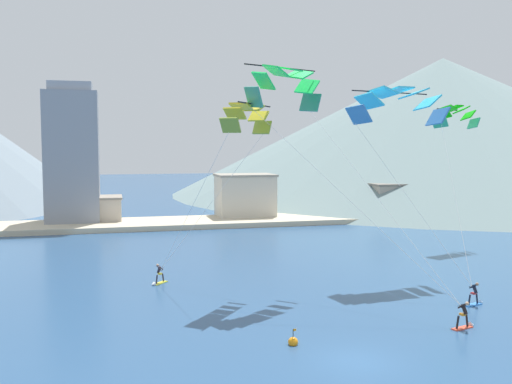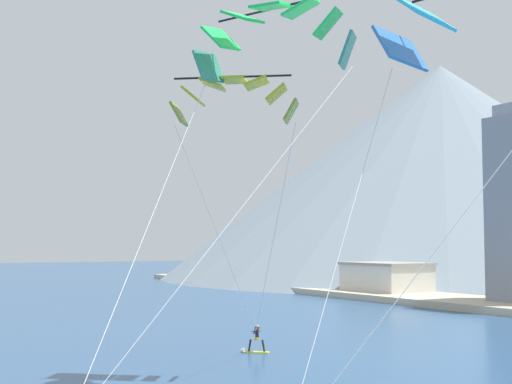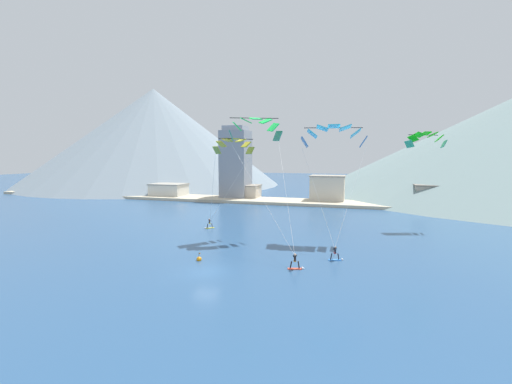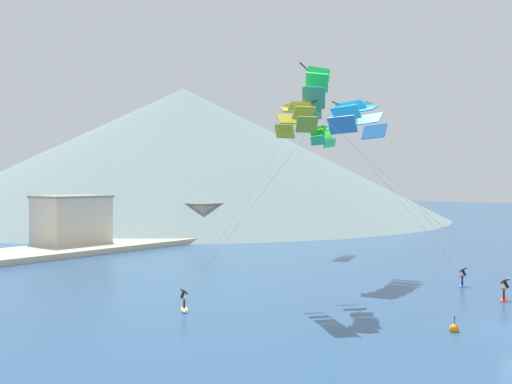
# 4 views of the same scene
# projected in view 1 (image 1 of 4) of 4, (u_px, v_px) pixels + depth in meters

# --- Properties ---
(ground_plane) EXTENTS (400.00, 400.00, 0.00)m
(ground_plane) POSITION_uv_depth(u_px,v_px,m) (356.00, 362.00, 28.92)
(ground_plane) COLOR navy
(kitesurfer_near_lead) EXTENTS (1.78, 0.89, 1.71)m
(kitesurfer_near_lead) POSITION_uv_depth(u_px,v_px,m) (476.00, 298.00, 39.22)
(kitesurfer_near_lead) COLOR #337FDB
(kitesurfer_near_lead) RESTS_ON ground
(kitesurfer_near_trail) EXTENTS (1.48, 1.54, 1.63)m
(kitesurfer_near_trail) POSITION_uv_depth(u_px,v_px,m) (158.00, 279.00, 45.16)
(kitesurfer_near_trail) COLOR yellow
(kitesurfer_near_trail) RESTS_ON ground
(kitesurfer_mid_center) EXTENTS (1.78, 0.86, 1.80)m
(kitesurfer_mid_center) POSITION_uv_depth(u_px,v_px,m) (465.00, 319.00, 34.17)
(kitesurfer_mid_center) COLOR #E54C33
(kitesurfer_mid_center) RESTS_ON ground
(parafoil_kite_near_lead) EXTENTS (8.82, 11.01, 14.38)m
(parafoil_kite_near_lead) POSITION_uv_depth(u_px,v_px,m) (399.00, 102.00, 46.51)
(parafoil_kite_near_lead) COLOR #3475BC
(parafoil_kite_near_trail) EXTENTS (8.32, 7.50, 12.75)m
(parafoil_kite_near_trail) POSITION_uv_depth(u_px,v_px,m) (247.00, 115.00, 41.14)
(parafoil_kite_near_trail) COLOR olive
(parafoil_kite_mid_center) EXTENTS (11.08, 13.93, 15.42)m
(parafoil_kite_mid_center) POSITION_uv_depth(u_px,v_px,m) (287.00, 84.00, 41.87)
(parafoil_kite_mid_center) COLOR teal
(parafoil_kite_distant_high_outer) EXTENTS (6.19, 4.14, 2.54)m
(parafoil_kite_distant_high_outer) POSITION_uv_depth(u_px,v_px,m) (455.00, 114.00, 61.48)
(parafoil_kite_distant_high_outer) COLOR #2CAC76
(race_marker_buoy) EXTENTS (0.56, 0.56, 1.02)m
(race_marker_buoy) POSITION_uv_depth(u_px,v_px,m) (293.00, 342.00, 31.36)
(race_marker_buoy) COLOR orange
(race_marker_buoy) RESTS_ON ground
(shoreline_strip) EXTENTS (180.00, 10.00, 0.70)m
(shoreline_strip) POSITION_uv_depth(u_px,v_px,m) (201.00, 222.00, 79.36)
(shoreline_strip) COLOR beige
(shoreline_strip) RESTS_ON ground
(shore_building_promenade_mid) EXTENTS (8.38, 5.81, 3.96)m
(shore_building_promenade_mid) POSITION_uv_depth(u_px,v_px,m) (91.00, 211.00, 78.72)
(shore_building_promenade_mid) COLOR beige
(shore_building_promenade_mid) RESTS_ON ground
(shore_building_quay_east) EXTENTS (8.46, 6.50, 6.81)m
(shore_building_quay_east) POSITION_uv_depth(u_px,v_px,m) (245.00, 197.00, 83.95)
(shore_building_quay_east) COLOR beige
(shore_building_quay_east) RESTS_ON ground
(shore_building_quay_west) EXTENTS (9.02, 6.53, 5.21)m
(shore_building_quay_west) POSITION_uv_depth(u_px,v_px,m) (396.00, 199.00, 88.62)
(shore_building_quay_west) COLOR #A89E8E
(shore_building_quay_west) RESTS_ON ground
(highrise_tower) EXTENTS (7.00, 7.00, 19.39)m
(highrise_tower) POSITION_uv_depth(u_px,v_px,m) (72.00, 157.00, 77.48)
(highrise_tower) COLOR gray
(highrise_tower) RESTS_ON ground
(mountain_peak_central_summit) EXTENTS (124.00, 124.00, 30.99)m
(mountain_peak_central_summit) POSITION_uv_depth(u_px,v_px,m) (441.00, 126.00, 131.67)
(mountain_peak_central_summit) COLOR gray
(mountain_peak_central_summit) RESTS_ON ground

